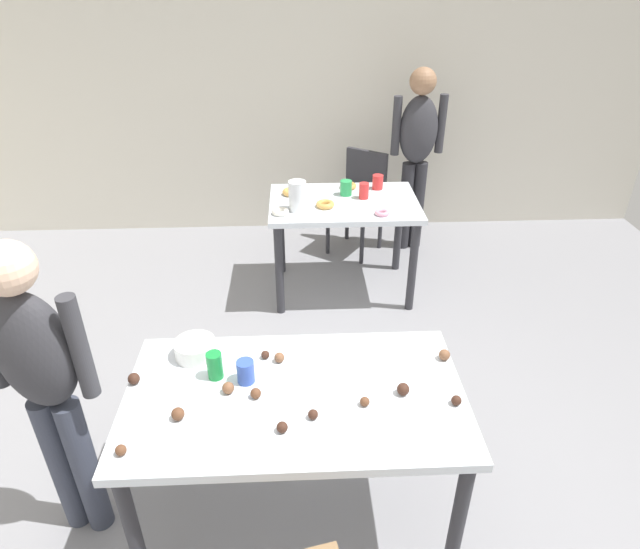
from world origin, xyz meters
name	(u,v)px	position (x,y,z in m)	size (l,w,h in m)	color
ground_plane	(324,503)	(0.00, 0.00, 0.00)	(6.40, 6.40, 0.00)	gray
wall_back	(305,87)	(0.00, 3.20, 1.30)	(6.40, 0.10, 2.60)	beige
dining_table_near	(295,410)	(-0.12, -0.04, 0.66)	(1.39, 0.79, 0.75)	silver
dining_table_far	(344,215)	(0.25, 1.96, 0.64)	(1.08, 0.72, 0.75)	silver
chair_far_table	(360,196)	(0.45, 2.66, 0.50)	(0.56, 0.56, 0.87)	#2D2D33
person_girl_near	(44,377)	(-1.10, -0.04, 0.88)	(0.45, 0.26, 1.47)	#383D4C
person_adult_far	(417,146)	(0.91, 2.66, 0.93)	(0.46, 0.24, 1.55)	#28282D
mixing_bowl	(195,349)	(-0.56, 0.23, 0.79)	(0.18, 0.18, 0.08)	white
soda_can	(215,365)	(-0.46, 0.08, 0.81)	(0.07, 0.07, 0.12)	#198438
fork_near	(356,441)	(0.10, -0.30, 0.75)	(0.17, 0.02, 0.01)	silver
cup_near_0	(246,372)	(-0.33, 0.05, 0.80)	(0.07, 0.07, 0.10)	#3351B2
cake_ball_0	(365,402)	(0.15, -0.12, 0.77)	(0.04, 0.04, 0.04)	brown
cake_ball_1	(178,414)	(-0.57, -0.16, 0.78)	(0.05, 0.05, 0.05)	brown
cake_ball_2	(121,450)	(-0.75, -0.32, 0.77)	(0.04, 0.04, 0.04)	brown
cake_ball_3	(403,389)	(0.32, -0.06, 0.78)	(0.05, 0.05, 0.05)	#3D2319
cake_ball_4	(134,379)	(-0.79, 0.06, 0.77)	(0.05, 0.05, 0.05)	#3D2319
cake_ball_5	(279,357)	(-0.19, 0.17, 0.77)	(0.04, 0.04, 0.04)	brown
cake_ball_6	(282,427)	(-0.17, -0.24, 0.77)	(0.04, 0.04, 0.04)	#3D2319
cake_ball_7	(256,393)	(-0.28, -0.05, 0.77)	(0.04, 0.04, 0.04)	brown
cake_ball_8	(456,400)	(0.52, -0.13, 0.77)	(0.04, 0.04, 0.04)	#3D2319
cake_ball_9	(444,355)	(0.54, 0.15, 0.77)	(0.05, 0.05, 0.05)	brown
cake_ball_10	(313,414)	(-0.05, -0.18, 0.77)	(0.04, 0.04, 0.04)	#3D2319
cake_ball_11	(265,355)	(-0.25, 0.20, 0.77)	(0.04, 0.04, 0.04)	#3D2319
cake_ball_12	(228,388)	(-0.39, -0.02, 0.77)	(0.05, 0.05, 0.05)	brown
pitcher_far	(297,196)	(-0.09, 1.81, 0.86)	(0.12, 0.12, 0.21)	white
cup_far_0	(346,188)	(0.27, 2.07, 0.81)	(0.09, 0.09, 0.11)	green
cup_far_1	(378,182)	(0.52, 2.18, 0.80)	(0.08, 0.08, 0.11)	red
cup_far_2	(364,191)	(0.40, 2.00, 0.81)	(0.07, 0.07, 0.12)	red
donut_far_0	(280,212)	(-0.21, 1.75, 0.77)	(0.12, 0.12, 0.03)	white
donut_far_1	(325,204)	(0.11, 1.86, 0.77)	(0.13, 0.13, 0.04)	gold
donut_far_2	(348,186)	(0.30, 2.21, 0.77)	(0.13, 0.13, 0.04)	gold
donut_far_3	(291,192)	(-0.13, 2.10, 0.77)	(0.14, 0.14, 0.04)	gold
donut_far_4	(382,213)	(0.49, 1.70, 0.76)	(0.10, 0.10, 0.03)	pink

